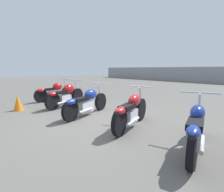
{
  "coord_description": "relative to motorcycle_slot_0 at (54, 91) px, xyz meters",
  "views": [
    {
      "loc": [
        3.85,
        -2.77,
        1.43
      ],
      "look_at": [
        0.0,
        0.39,
        0.65
      ],
      "focal_mm": 28.0,
      "sensor_mm": 36.0,
      "label": 1
    }
  ],
  "objects": [
    {
      "name": "motorcycle_slot_4",
      "position": [
        6.44,
        0.02,
        0.0
      ],
      "size": [
        0.97,
        1.88,
        0.97
      ],
      "rotation": [
        0.0,
        0.0,
        0.37
      ],
      "color": "black",
      "rests_on": "ground_plane"
    },
    {
      "name": "motorcycle_slot_0",
      "position": [
        0.0,
        0.0,
        0.0
      ],
      "size": [
        0.74,
        1.93,
        0.95
      ],
      "rotation": [
        0.0,
        0.0,
        0.23
      ],
      "color": "black",
      "rests_on": "ground_plane"
    },
    {
      "name": "motorcycle_slot_2",
      "position": [
        3.19,
        -0.21,
        0.01
      ],
      "size": [
        1.0,
        2.03,
        0.96
      ],
      "rotation": [
        0.0,
        0.0,
        0.39
      ],
      "color": "black",
      "rests_on": "ground_plane"
    },
    {
      "name": "ground_plane",
      "position": [
        3.91,
        -0.17,
        -0.41
      ],
      "size": [
        60.0,
        60.0,
        0.0
      ],
      "primitive_type": "plane",
      "color": "#5B5954"
    },
    {
      "name": "motorcycle_slot_1",
      "position": [
        1.58,
        -0.16,
        0.03
      ],
      "size": [
        1.02,
        1.88,
        0.99
      ],
      "rotation": [
        0.0,
        0.0,
        0.41
      ],
      "color": "black",
      "rests_on": "ground_plane"
    },
    {
      "name": "motorcycle_slot_3",
      "position": [
        4.85,
        0.05,
        0.01
      ],
      "size": [
        0.94,
        1.87,
        0.98
      ],
      "rotation": [
        0.0,
        0.0,
        0.39
      ],
      "color": "black",
      "rests_on": "ground_plane"
    },
    {
      "name": "traffic_cone_far",
      "position": [
        1.14,
        -1.71,
        -0.15
      ],
      "size": [
        0.32,
        0.32,
        0.52
      ],
      "color": "orange",
      "rests_on": "ground_plane"
    }
  ]
}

